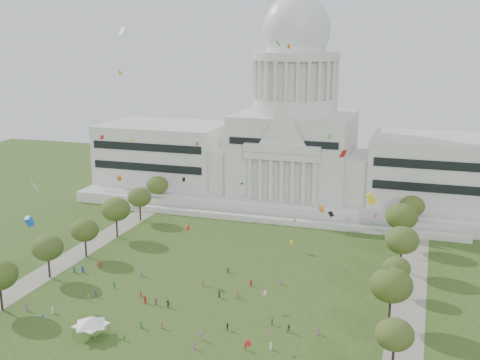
% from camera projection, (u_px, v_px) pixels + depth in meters
% --- Properties ---
extents(ground, '(400.00, 400.00, 0.00)m').
position_uv_depth(ground, '(178.00, 331.00, 132.64)').
color(ground, '#324C19').
rests_on(ground, ground).
extents(capitol, '(160.00, 64.50, 91.30)m').
position_uv_depth(capitol, '(294.00, 144.00, 232.45)').
color(capitol, beige).
rests_on(capitol, ground).
extents(path_left, '(8.00, 160.00, 0.04)m').
position_uv_depth(path_left, '(67.00, 260.00, 174.63)').
color(path_left, gray).
rests_on(path_left, ground).
extents(path_right, '(8.00, 160.00, 0.04)m').
position_uv_depth(path_right, '(409.00, 304.00, 146.16)').
color(path_right, gray).
rests_on(path_right, ground).
extents(row_tree_r_1, '(7.58, 7.58, 10.78)m').
position_uv_depth(row_tree_r_1, '(394.00, 335.00, 115.50)').
color(row_tree_r_1, black).
rests_on(row_tree_r_1, ground).
extents(row_tree_l_2, '(8.42, 8.42, 11.97)m').
position_uv_depth(row_tree_l_2, '(47.00, 248.00, 160.00)').
color(row_tree_l_2, black).
rests_on(row_tree_l_2, ground).
extents(row_tree_r_2, '(9.55, 9.55, 13.58)m').
position_uv_depth(row_tree_r_2, '(391.00, 285.00, 133.39)').
color(row_tree_r_2, black).
rests_on(row_tree_r_2, ground).
extents(row_tree_l_3, '(8.12, 8.12, 11.55)m').
position_uv_depth(row_tree_l_3, '(85.00, 230.00, 175.16)').
color(row_tree_l_3, black).
rests_on(row_tree_l_3, ground).
extents(row_tree_r_3, '(7.01, 7.01, 9.98)m').
position_uv_depth(row_tree_r_3, '(397.00, 268.00, 149.70)').
color(row_tree_r_3, black).
rests_on(row_tree_r_3, ground).
extents(row_tree_l_4, '(9.29, 9.29, 13.21)m').
position_uv_depth(row_tree_l_4, '(116.00, 209.00, 191.99)').
color(row_tree_l_4, black).
rests_on(row_tree_l_4, ground).
extents(row_tree_r_4, '(9.19, 9.19, 13.06)m').
position_uv_depth(row_tree_r_4, '(402.00, 240.00, 163.46)').
color(row_tree_r_4, black).
rests_on(row_tree_r_4, ground).
extents(row_tree_l_5, '(8.33, 8.33, 11.85)m').
position_uv_depth(row_tree_l_5, '(140.00, 197.00, 209.76)').
color(row_tree_l_5, black).
rests_on(row_tree_l_5, ground).
extents(row_tree_r_5, '(9.82, 9.82, 13.96)m').
position_uv_depth(row_tree_r_5, '(402.00, 217.00, 182.33)').
color(row_tree_r_5, black).
rests_on(row_tree_r_5, ground).
extents(row_tree_l_6, '(8.19, 8.19, 11.64)m').
position_uv_depth(row_tree_l_6, '(158.00, 185.00, 227.05)').
color(row_tree_l_6, black).
rests_on(row_tree_l_6, ground).
extents(row_tree_r_6, '(8.42, 8.42, 11.97)m').
position_uv_depth(row_tree_r_6, '(412.00, 206.00, 198.53)').
color(row_tree_r_6, black).
rests_on(row_tree_r_6, ground).
extents(event_tent, '(10.03, 10.03, 4.62)m').
position_uv_depth(event_tent, '(91.00, 321.00, 129.93)').
color(event_tent, '#4C4C4C').
rests_on(event_tent, ground).
extents(person_0, '(0.91, 0.94, 1.63)m').
position_uv_depth(person_0, '(318.00, 331.00, 131.02)').
color(person_0, '#994C8C').
rests_on(person_0, ground).
extents(person_2, '(1.07, 0.83, 1.95)m').
position_uv_depth(person_2, '(289.00, 328.00, 131.98)').
color(person_2, '#4C4C51').
rests_on(person_2, ground).
extents(person_3, '(1.28, 1.39, 1.94)m').
position_uv_depth(person_3, '(202.00, 336.00, 128.69)').
color(person_3, '#994C8C').
rests_on(person_3, ground).
extents(person_4, '(0.67, 1.09, 1.77)m').
position_uv_depth(person_4, '(227.00, 326.00, 133.08)').
color(person_4, '#26262B').
rests_on(person_4, ground).
extents(person_5, '(1.98, 1.49, 2.00)m').
position_uv_depth(person_5, '(168.00, 304.00, 144.02)').
color(person_5, '#4C4C51').
rests_on(person_5, ground).
extents(person_7, '(0.65, 0.54, 1.55)m').
position_uv_depth(person_7, '(124.00, 337.00, 128.42)').
color(person_7, '#33723F').
rests_on(person_7, ground).
extents(person_8, '(0.99, 0.84, 1.75)m').
position_uv_depth(person_8, '(156.00, 302.00, 145.35)').
color(person_8, '#994C8C').
rests_on(person_8, ground).
extents(person_9, '(1.21, 1.10, 1.69)m').
position_uv_depth(person_9, '(246.00, 346.00, 124.60)').
color(person_9, '#B21E1E').
rests_on(person_9, ground).
extents(person_10, '(0.58, 0.98, 1.62)m').
position_uv_depth(person_10, '(272.00, 322.00, 135.39)').
color(person_10, '#4C4C51').
rests_on(person_10, ground).
extents(distant_crowd, '(62.69, 41.43, 1.83)m').
position_uv_depth(distant_crowd, '(148.00, 293.00, 150.44)').
color(distant_crowd, '#994C8C').
rests_on(distant_crowd, ground).
extents(kite_swarm, '(84.49, 105.91, 62.36)m').
position_uv_depth(kite_swarm, '(196.00, 197.00, 129.60)').
color(kite_swarm, green).
rests_on(kite_swarm, ground).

